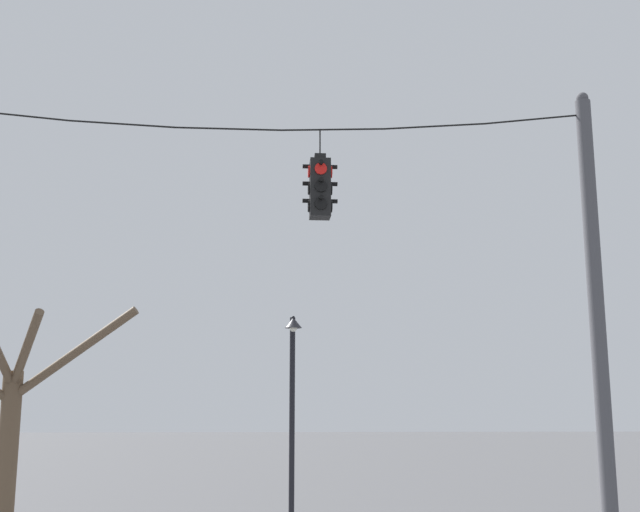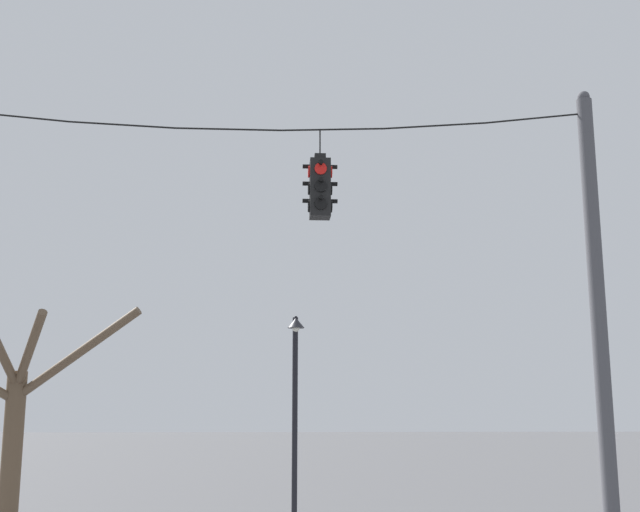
{
  "view_description": "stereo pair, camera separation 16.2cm",
  "coord_description": "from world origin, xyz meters",
  "px_view_note": "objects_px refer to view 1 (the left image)",
  "views": [
    {
      "loc": [
        0.57,
        -12.67,
        2.38
      ],
      "look_at": [
        1.53,
        0.11,
        4.92
      ],
      "focal_mm": 45.0,
      "sensor_mm": 36.0,
      "label": 1
    },
    {
      "loc": [
        0.73,
        -12.68,
        2.38
      ],
      "look_at": [
        1.53,
        0.11,
        4.92
      ],
      "focal_mm": 45.0,
      "sensor_mm": 36.0,
      "label": 2
    }
  ],
  "objects_px": {
    "utility_pole_right": "(597,319)",
    "bare_tree": "(12,411)",
    "street_lamp": "(292,385)",
    "traffic_light_near_right_pole": "(320,188)"
  },
  "relations": [
    {
      "from": "utility_pole_right",
      "to": "bare_tree",
      "type": "distance_m",
      "value": 11.8
    },
    {
      "from": "utility_pole_right",
      "to": "street_lamp",
      "type": "height_order",
      "value": "utility_pole_right"
    },
    {
      "from": "bare_tree",
      "to": "traffic_light_near_right_pole",
      "type": "bearing_deg",
      "value": -37.81
    },
    {
      "from": "utility_pole_right",
      "to": "street_lamp",
      "type": "xyz_separation_m",
      "value": [
        -4.83,
        4.67,
        -0.94
      ]
    },
    {
      "from": "traffic_light_near_right_pole",
      "to": "bare_tree",
      "type": "distance_m",
      "value": 8.55
    },
    {
      "from": "bare_tree",
      "to": "utility_pole_right",
      "type": "bearing_deg",
      "value": -23.9
    },
    {
      "from": "street_lamp",
      "to": "traffic_light_near_right_pole",
      "type": "bearing_deg",
      "value": -87.01
    },
    {
      "from": "traffic_light_near_right_pole",
      "to": "street_lamp",
      "type": "relative_size",
      "value": 0.34
    },
    {
      "from": "traffic_light_near_right_pole",
      "to": "street_lamp",
      "type": "height_order",
      "value": "traffic_light_near_right_pole"
    },
    {
      "from": "utility_pole_right",
      "to": "bare_tree",
      "type": "xyz_separation_m",
      "value": [
        -10.7,
        4.74,
        -1.49
      ]
    }
  ]
}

